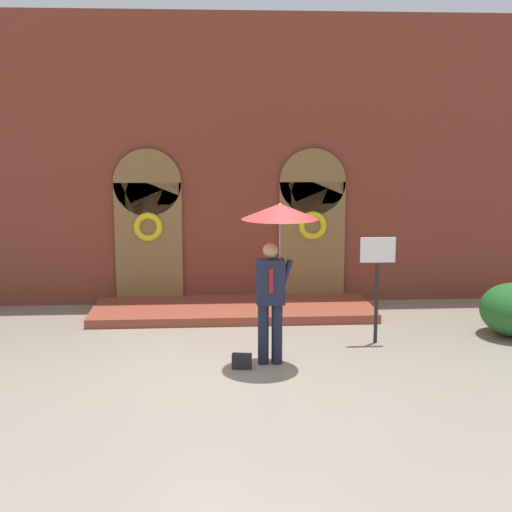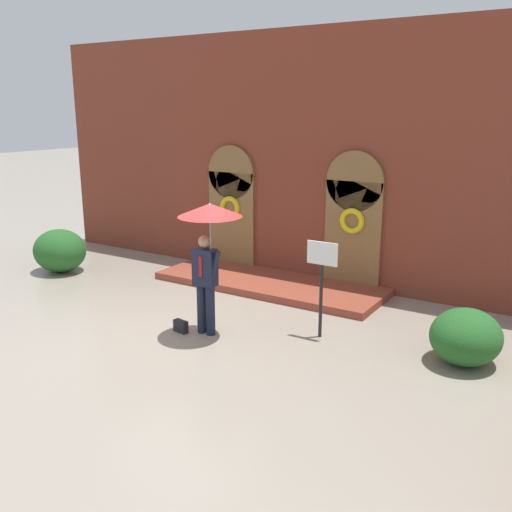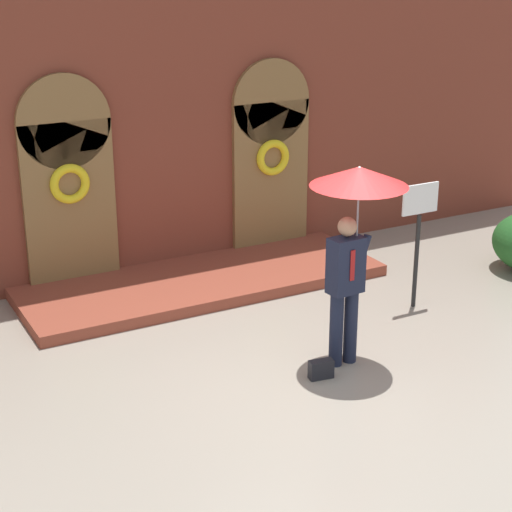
{
  "view_description": "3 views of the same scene",
  "coord_description": "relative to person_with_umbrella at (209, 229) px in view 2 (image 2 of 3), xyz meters",
  "views": [
    {
      "loc": [
        -0.44,
        -9.9,
        3.37
      ],
      "look_at": [
        0.32,
        1.31,
        1.4
      ],
      "focal_mm": 50.0,
      "sensor_mm": 36.0,
      "label": 1
    },
    {
      "loc": [
        6.26,
        -7.49,
        3.93
      ],
      "look_at": [
        0.48,
        1.72,
        1.08
      ],
      "focal_mm": 40.0,
      "sensor_mm": 36.0,
      "label": 2
    },
    {
      "loc": [
        -4.75,
        -7.34,
        4.66
      ],
      "look_at": [
        -0.09,
        1.27,
        1.06
      ],
      "focal_mm": 60.0,
      "sensor_mm": 36.0,
      "label": 3
    }
  ],
  "objects": [
    {
      "name": "building_facade",
      "position": [
        -0.54,
        4.04,
        0.77
      ],
      "size": [
        14.0,
        2.3,
        5.6
      ],
      "color": "brown",
      "rests_on": "ground"
    },
    {
      "name": "handbag",
      "position": [
        -0.52,
        -0.2,
        -1.8
      ],
      "size": [
        0.3,
        0.16,
        0.22
      ],
      "primitive_type": "cube",
      "rotation": [
        0.0,
        0.0,
        -0.15
      ],
      "color": "black",
      "rests_on": "ground"
    },
    {
      "name": "sign_post",
      "position": [
        1.69,
        0.94,
        -0.75
      ],
      "size": [
        0.56,
        0.06,
        1.72
      ],
      "color": "black",
      "rests_on": "ground"
    },
    {
      "name": "ground_plane",
      "position": [
        -0.54,
        -0.12,
        -1.91
      ],
      "size": [
        80.0,
        80.0,
        0.0
      ],
      "primitive_type": "plane",
      "color": "gray"
    },
    {
      "name": "shrub_left",
      "position": [
        -5.53,
        1.29,
        -1.39
      ],
      "size": [
        1.32,
        1.19,
        1.05
      ],
      "primitive_type": "ellipsoid",
      "color": "#235B23",
      "rests_on": "ground"
    },
    {
      "name": "person_with_umbrella",
      "position": [
        0.0,
        0.0,
        0.0
      ],
      "size": [
        1.1,
        1.1,
        2.36
      ],
      "color": "#191E33",
      "rests_on": "ground"
    },
    {
      "name": "shrub_right",
      "position": [
        4.09,
        1.19,
        -1.47
      ],
      "size": [
        1.11,
        1.21,
        0.88
      ],
      "primitive_type": "ellipsoid",
      "color": "#235B23",
      "rests_on": "ground"
    }
  ]
}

